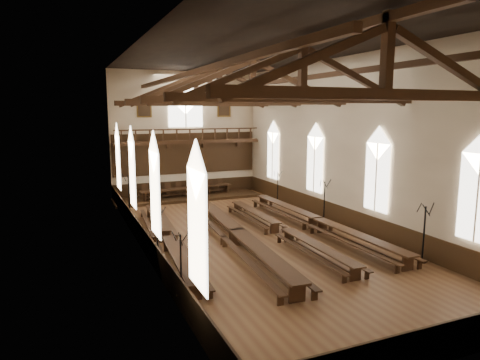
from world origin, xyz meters
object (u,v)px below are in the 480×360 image
object	(u,v)px
candelabrum_right_far	(278,193)
refectory_row_b	(237,233)
high_table	(187,189)
candelabrum_left_near	(181,274)
candelabrum_left_far	(129,204)
candelabrum_right_near	(423,244)
candelabrum_right_mid	(324,209)
dais	(187,197)
candelabrum_left_mid	(158,243)
refectory_row_d	(317,221)
refectory_row_c	(282,229)
refectory_row_a	(167,237)

from	to	relation	value
candelabrum_right_far	refectory_row_b	bearing A→B (deg)	-129.11
high_table	candelabrum_left_near	xyz separation A→B (m)	(-5.12, -17.08, -0.06)
candelabrum_left_far	candelabrum_right_near	world-z (taller)	candelabrum_left_far
refectory_row_b	candelabrum_right_mid	bearing A→B (deg)	17.85
dais	candelabrum_left_near	bearing A→B (deg)	-106.69
refectory_row_b	candelabrum_left_mid	bearing A→B (deg)	-172.32
refectory_row_d	dais	xyz separation A→B (m)	(-4.45, 11.76, -0.46)
dais	candelabrum_right_far	size ratio (longest dim) A/B	4.76
candelabrum_left_far	candelabrum_right_far	world-z (taller)	candelabrum_left_far
refectory_row_c	candelabrum_left_far	xyz separation A→B (m)	(-7.00, 7.85, 0.38)
high_table	candelabrum_right_near	xyz separation A→B (m)	(5.98, -18.13, 0.05)
dais	refectory_row_d	bearing A→B (deg)	-69.29
refectory_row_c	candelabrum_right_near	bearing A→B (deg)	-55.45
refectory_row_d	candelabrum_right_mid	world-z (taller)	candelabrum_right_mid
candelabrum_left_mid	high_table	bearing A→B (deg)	68.38
refectory_row_a	high_table	world-z (taller)	high_table
candelabrum_right_near	candelabrum_right_far	world-z (taller)	candelabrum_right_near
refectory_row_c	refectory_row_d	xyz separation A→B (m)	(2.57, 0.41, 0.07)
refectory_row_c	candelabrum_right_far	distance (m)	9.21
candelabrum_left_near	candelabrum_right_near	distance (m)	11.15
refectory_row_b	high_table	bearing A→B (deg)	85.98
refectory_row_d	candelabrum_left_near	bearing A→B (deg)	-150.95
dais	candelabrum_left_near	distance (m)	17.84
refectory_row_d	candelabrum_right_near	world-z (taller)	candelabrum_right_near
candelabrum_left_near	candelabrum_left_far	xyz separation A→B (m)	(0.00, 12.76, 0.13)
refectory_row_a	refectory_row_d	distance (m)	8.74
dais	candelabrum_right_mid	xyz separation A→B (m)	(5.98, -10.14, 0.71)
refectory_row_b	high_table	xyz separation A→B (m)	(0.87, 12.35, 0.20)
refectory_row_b	candelabrum_left_near	xyz separation A→B (m)	(-4.25, -4.73, 0.14)
refectory_row_b	candelabrum_left_near	distance (m)	6.37
candelabrum_right_near	candelabrum_right_far	size ratio (longest dim) A/B	1.16
dais	candelabrum_right_far	distance (m)	7.18
candelabrum_left_near	candelabrum_right_far	size ratio (longest dim) A/B	1.02
candelabrum_left_far	high_table	bearing A→B (deg)	40.17
candelabrum_left_near	high_table	bearing A→B (deg)	73.31
refectory_row_b	candelabrum_right_mid	size ratio (longest dim) A/B	5.70
candelabrum_left_far	refectory_row_a	bearing A→B (deg)	-83.09
high_table	candelabrum_right_near	world-z (taller)	candelabrum_right_near
candelabrum_left_near	candelabrum_left_mid	world-z (taller)	candelabrum_left_mid
refectory_row_d	refectory_row_a	bearing A→B (deg)	176.69
refectory_row_a	candelabrum_left_mid	distance (m)	1.88
candelabrum_left_near	candelabrum_right_mid	size ratio (longest dim) A/B	0.92
refectory_row_b	dais	world-z (taller)	refectory_row_b
dais	high_table	distance (m)	0.70
candelabrum_right_far	candelabrum_left_mid	bearing A→B (deg)	-140.98
refectory_row_c	candelabrum_right_mid	xyz separation A→B (m)	(4.10, 2.03, 0.32)
refectory_row_c	candelabrum_right_far	size ratio (longest dim) A/B	5.73
candelabrum_left_mid	candelabrum_right_mid	xyz separation A→B (m)	(11.10, 2.78, 0.06)
refectory_row_d	candelabrum_left_far	bearing A→B (deg)	142.13
candelabrum_left_mid	candelabrum_right_far	size ratio (longest dim) A/B	1.04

